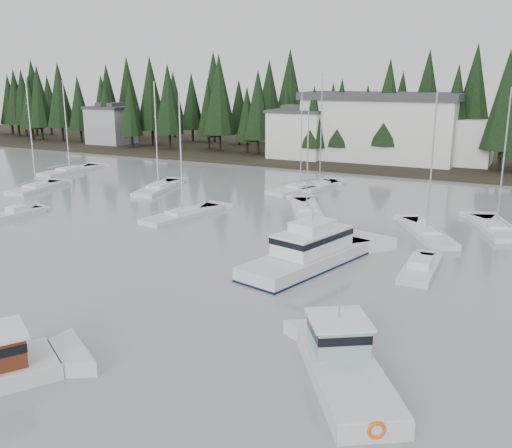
{
  "coord_description": "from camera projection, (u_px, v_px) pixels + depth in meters",
  "views": [
    {
      "loc": [
        18.93,
        -10.31,
        13.96
      ],
      "look_at": [
        -0.83,
        28.97,
        2.5
      ],
      "focal_mm": 40.0,
      "sensor_mm": 36.0,
      "label": 1
    }
  ],
  "objects": [
    {
      "name": "sailboat_12",
      "position": [
        319.0,
        187.0,
        73.18
      ],
      "size": [
        3.81,
        8.53,
        14.83
      ],
      "rotation": [
        0.0,
        0.0,
        1.4
      ],
      "color": "silver",
      "rests_on": "ground"
    },
    {
      "name": "sailboat_8",
      "position": [
        426.0,
        234.0,
        51.45
      ],
      "size": [
        7.03,
        9.82,
        13.44
      ],
      "rotation": [
        0.0,
        0.0,
        2.08
      ],
      "color": "silver",
      "rests_on": "ground"
    },
    {
      "name": "sailboat_9",
      "position": [
        306.0,
        212.0,
        60.04
      ],
      "size": [
        7.45,
        10.78,
        11.44
      ],
      "rotation": [
        0.0,
        0.0,
        2.05
      ],
      "color": "silver",
      "rests_on": "ground"
    },
    {
      "name": "lobster_boat_teal",
      "position": [
        344.0,
        369.0,
        26.83
      ],
      "size": [
        7.43,
        9.15,
        4.94
      ],
      "rotation": [
        0.0,
        0.0,
        2.14
      ],
      "color": "silver",
      "rests_on": "ground"
    },
    {
      "name": "sailboat_2",
      "position": [
        159.0,
        189.0,
        71.96
      ],
      "size": [
        5.08,
        10.82,
        13.84
      ],
      "rotation": [
        0.0,
        0.0,
        1.8
      ],
      "color": "silver",
      "rests_on": "ground"
    },
    {
      "name": "house_far_west",
      "position": [
        111.0,
        124.0,
        115.66
      ],
      "size": [
        8.48,
        7.42,
        8.25
      ],
      "color": "#999EA0",
      "rests_on": "ground"
    },
    {
      "name": "harbor_inn",
      "position": [
        393.0,
        128.0,
        91.67
      ],
      "size": [
        29.5,
        11.5,
        10.9
      ],
      "color": "silver",
      "rests_on": "ground"
    },
    {
      "name": "house_west",
      "position": [
        298.0,
        133.0,
        95.61
      ],
      "size": [
        9.54,
        7.42,
        8.75
      ],
      "color": "silver",
      "rests_on": "ground"
    },
    {
      "name": "sailboat_3",
      "position": [
        183.0,
        216.0,
        58.14
      ],
      "size": [
        4.38,
        10.1,
        14.28
      ],
      "rotation": [
        0.0,
        0.0,
        1.4
      ],
      "color": "silver",
      "rests_on": "ground"
    },
    {
      "name": "sailboat_0",
      "position": [
        70.0,
        172.0,
        85.1
      ],
      "size": [
        3.03,
        10.63,
        13.9
      ],
      "rotation": [
        0.0,
        0.0,
        1.57
      ],
      "color": "silver",
      "rests_on": "ground"
    },
    {
      "name": "sailboat_10",
      "position": [
        300.0,
        190.0,
        71.67
      ],
      "size": [
        5.85,
        10.38,
        13.94
      ],
      "rotation": [
        0.0,
        0.0,
        1.26
      ],
      "color": "silver",
      "rests_on": "ground"
    },
    {
      "name": "far_shore_land",
      "position": [
        426.0,
        154.0,
        104.52
      ],
      "size": [
        240.0,
        54.0,
        1.0
      ],
      "primitive_type": "cube",
      "color": "black",
      "rests_on": "ground"
    },
    {
      "name": "conifer_treeline",
      "position": [
        414.0,
        162.0,
        95.01
      ],
      "size": [
        200.0,
        22.0,
        20.0
      ],
      "primitive_type": null,
      "color": "black",
      "rests_on": "ground"
    },
    {
      "name": "runabout_1",
      "position": [
        420.0,
        270.0,
        41.8
      ],
      "size": [
        2.4,
        7.01,
        1.42
      ],
      "rotation": [
        0.0,
        0.0,
        1.6
      ],
      "color": "silver",
      "rests_on": "ground"
    },
    {
      "name": "sailboat_11",
      "position": [
        36.0,
        189.0,
        71.9
      ],
      "size": [
        4.31,
        8.92,
        14.2
      ],
      "rotation": [
        0.0,
        0.0,
        1.75
      ],
      "color": "silver",
      "rests_on": "ground"
    },
    {
      "name": "cabin_cruiser_center",
      "position": [
        309.0,
        256.0,
        43.02
      ],
      "size": [
        6.84,
        12.89,
        5.3
      ],
      "rotation": [
        0.0,
        0.0,
        1.31
      ],
      "color": "silver",
      "rests_on": "ground"
    },
    {
      "name": "sailboat_5",
      "position": [
        496.0,
        230.0,
        53.02
      ],
      "size": [
        6.05,
        9.27,
        13.55
      ],
      "rotation": [
        0.0,
        0.0,
        1.95
      ],
      "color": "silver",
      "rests_on": "ground"
    },
    {
      "name": "runabout_0",
      "position": [
        17.0,
        214.0,
        58.58
      ],
      "size": [
        2.82,
        5.63,
        1.42
      ],
      "rotation": [
        0.0,
        0.0,
        1.45
      ],
      "color": "silver",
      "rests_on": "ground"
    }
  ]
}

